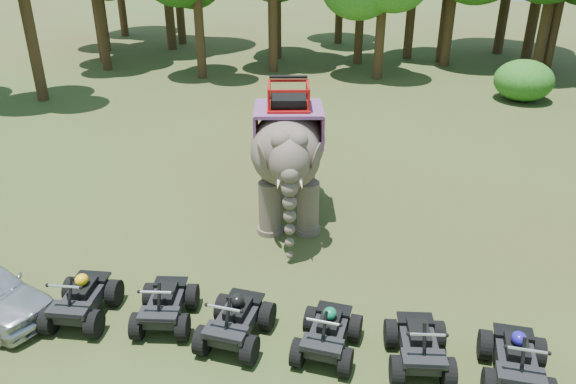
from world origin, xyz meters
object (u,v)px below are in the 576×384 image
(atv_3, at_px, (328,328))
(atv_0, at_px, (81,294))
(atv_5, at_px, (517,355))
(atv_2, at_px, (235,315))
(atv_4, at_px, (420,339))
(atv_1, at_px, (165,299))
(elephant, at_px, (289,152))

(atv_3, bearing_deg, atv_0, -175.14)
(atv_3, distance_m, atv_5, 3.62)
(atv_2, distance_m, atv_5, 5.55)
(atv_0, xyz_separation_m, atv_4, (7.28, -0.06, -0.02))
(atv_1, xyz_separation_m, atv_3, (3.60, -0.26, -0.01))
(elephant, height_order, atv_2, elephant)
(atv_2, relative_size, atv_5, 1.01)
(atv_3, distance_m, atv_4, 1.81)
(atv_4, bearing_deg, elephant, 115.46)
(elephant, bearing_deg, atv_4, -68.25)
(atv_1, relative_size, atv_2, 0.96)
(atv_2, xyz_separation_m, atv_4, (3.74, 0.00, -0.02))
(elephant, height_order, atv_0, elephant)
(atv_0, xyz_separation_m, atv_3, (5.47, -0.05, -0.03))
(elephant, bearing_deg, atv_0, -134.10)
(atv_0, xyz_separation_m, atv_1, (1.86, 0.21, -0.02))
(atv_5, bearing_deg, atv_1, 179.37)
(atv_4, height_order, atv_5, atv_5)
(atv_3, relative_size, atv_5, 0.96)
(elephant, bearing_deg, atv_1, -119.11)
(atv_1, xyz_separation_m, atv_2, (1.67, -0.27, 0.03))
(atv_0, relative_size, atv_4, 1.03)
(elephant, bearing_deg, atv_5, -57.77)
(atv_4, bearing_deg, atv_1, 169.25)
(atv_0, bearing_deg, atv_4, -5.18)
(atv_3, xyz_separation_m, atv_5, (3.61, -0.11, 0.03))
(atv_1, distance_m, atv_4, 5.42)
(atv_1, xyz_separation_m, atv_4, (5.42, -0.27, 0.00))
(atv_0, bearing_deg, atv_5, -5.72)
(atv_3, bearing_deg, atv_5, 3.60)
(atv_5, bearing_deg, atv_3, -179.45)
(atv_2, bearing_deg, atv_3, 5.79)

